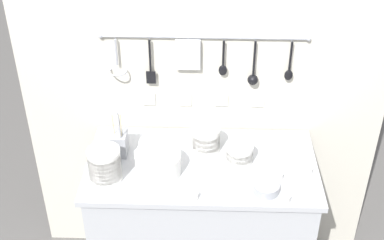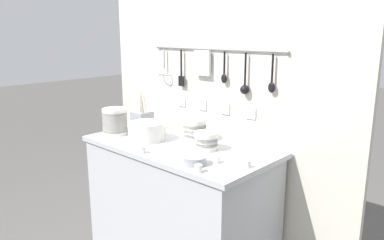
{
  "view_description": "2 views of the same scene",
  "coord_description": "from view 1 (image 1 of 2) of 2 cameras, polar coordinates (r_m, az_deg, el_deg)",
  "views": [
    {
      "loc": [
        0.02,
        -2.14,
        2.63
      ],
      "look_at": [
        -0.05,
        -0.03,
        1.2
      ],
      "focal_mm": 50.0,
      "sensor_mm": 36.0,
      "label": 1
    },
    {
      "loc": [
        1.54,
        -1.55,
        1.58
      ],
      "look_at": [
        0.07,
        0.03,
        1.07
      ],
      "focal_mm": 35.0,
      "sensor_mm": 36.0,
      "label": 2
    }
  ],
  "objects": [
    {
      "name": "cutlery_caddy",
      "position": [
        2.81,
        -8.11,
        -2.38
      ],
      "size": [
        0.12,
        0.12,
        0.27
      ],
      "color": "#93969E",
      "rests_on": "counter"
    },
    {
      "name": "cup_edge_near",
      "position": [
        2.74,
        12.35,
        -5.25
      ],
      "size": [
        0.04,
        0.04,
        0.04
      ],
      "color": "silver",
      "rests_on": "counter"
    },
    {
      "name": "counter",
      "position": [
        3.05,
        0.96,
        -11.36
      ],
      "size": [
        1.18,
        0.62,
        0.91
      ],
      "color": "#ADAFB5",
      "rests_on": "ground"
    },
    {
      "name": "cup_centre",
      "position": [
        2.84,
        -4.34,
        -2.81
      ],
      "size": [
        0.04,
        0.04,
        0.04
      ],
      "color": "silver",
      "rests_on": "counter"
    },
    {
      "name": "bowl_stack_back_corner",
      "position": [
        2.63,
        -9.3,
        -4.74
      ],
      "size": [
        0.16,
        0.16,
        0.18
      ],
      "color": "silver",
      "rests_on": "counter"
    },
    {
      "name": "plate_stack",
      "position": [
        2.66,
        -3.64,
        -4.65
      ],
      "size": [
        0.23,
        0.23,
        0.11
      ],
      "color": "silver",
      "rests_on": "counter"
    },
    {
      "name": "bowl_stack_wide_centre",
      "position": [
        2.79,
        1.52,
        -2.07
      ],
      "size": [
        0.15,
        0.15,
        0.14
      ],
      "color": "silver",
      "rests_on": "counter"
    },
    {
      "name": "cup_front_left",
      "position": [
        2.67,
        9.27,
        -5.95
      ],
      "size": [
        0.04,
        0.04,
        0.04
      ],
      "color": "silver",
      "rests_on": "counter"
    },
    {
      "name": "cup_mid_row",
      "position": [
        2.53,
        0.25,
        -8.1
      ],
      "size": [
        0.04,
        0.04,
        0.04
      ],
      "color": "silver",
      "rests_on": "counter"
    },
    {
      "name": "bowl_stack_short_front",
      "position": [
        2.74,
        5.1,
        -3.56
      ],
      "size": [
        0.14,
        0.14,
        0.1
      ],
      "color": "silver",
      "rests_on": "counter"
    },
    {
      "name": "cup_beside_plates",
      "position": [
        2.55,
        10.02,
        -8.28
      ],
      "size": [
        0.04,
        0.04,
        0.04
      ],
      "color": "silver",
      "rests_on": "counter"
    },
    {
      "name": "steel_mixing_bowl",
      "position": [
        2.59,
        7.92,
        -7.21
      ],
      "size": [
        0.12,
        0.12,
        0.04
      ],
      "color": "#93969E",
      "rests_on": "counter"
    },
    {
      "name": "back_wall",
      "position": [
        2.99,
        1.17,
        0.16
      ],
      "size": [
        1.98,
        0.11,
        1.91
      ],
      "color": "beige",
      "rests_on": "ground"
    }
  ]
}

